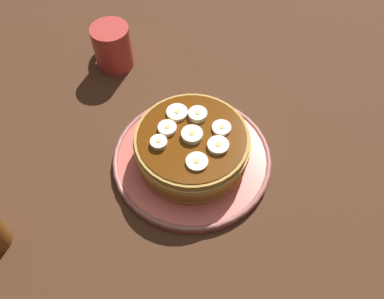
% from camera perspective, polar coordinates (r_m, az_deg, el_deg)
% --- Properties ---
extents(ground_plane, '(1.40, 1.40, 0.03)m').
position_cam_1_polar(ground_plane, '(0.70, -0.00, -2.34)').
color(ground_plane, '#422616').
extents(plate, '(0.27, 0.27, 0.02)m').
position_cam_1_polar(plate, '(0.68, -0.00, -1.28)').
color(plate, '#CC594C').
rests_on(plate, ground_plane).
extents(pancake_stack, '(0.19, 0.19, 0.06)m').
position_cam_1_polar(pancake_stack, '(0.65, -0.06, 0.31)').
color(pancake_stack, '#C3783F').
rests_on(pancake_stack, plate).
extents(banana_slice_0, '(0.03, 0.03, 0.01)m').
position_cam_1_polar(banana_slice_0, '(0.62, 0.05, 2.02)').
color(banana_slice_0, '#F1F3C6').
rests_on(banana_slice_0, pancake_stack).
extents(banana_slice_1, '(0.03, 0.03, 0.01)m').
position_cam_1_polar(banana_slice_1, '(0.61, 3.73, 0.55)').
color(banana_slice_1, '#F1E3C4').
rests_on(banana_slice_1, pancake_stack).
extents(banana_slice_2, '(0.03, 0.03, 0.01)m').
position_cam_1_polar(banana_slice_2, '(0.65, 0.80, 4.99)').
color(banana_slice_2, beige).
rests_on(banana_slice_2, pancake_stack).
extents(banana_slice_3, '(0.03, 0.03, 0.01)m').
position_cam_1_polar(banana_slice_3, '(0.61, -4.74, 0.96)').
color(banana_slice_3, '#F5EFC3').
rests_on(banana_slice_3, pancake_stack).
extents(banana_slice_4, '(0.03, 0.03, 0.01)m').
position_cam_1_polar(banana_slice_4, '(0.63, -3.53, 3.02)').
color(banana_slice_4, '#FCE2BC').
rests_on(banana_slice_4, pancake_stack).
extents(banana_slice_5, '(0.03, 0.03, 0.01)m').
position_cam_1_polar(banana_slice_5, '(0.65, -1.99, 5.29)').
color(banana_slice_5, '#F9E7BB').
rests_on(banana_slice_5, pancake_stack).
extents(banana_slice_6, '(0.03, 0.03, 0.01)m').
position_cam_1_polar(banana_slice_6, '(0.63, 4.21, 3.06)').
color(banana_slice_6, '#FCE0C3').
rests_on(banana_slice_6, pancake_stack).
extents(banana_slice_7, '(0.03, 0.03, 0.01)m').
position_cam_1_polar(banana_slice_7, '(0.60, 0.70, -1.77)').
color(banana_slice_7, '#F5EBBE').
rests_on(banana_slice_7, pancake_stack).
extents(coffee_mug, '(0.11, 0.07, 0.09)m').
position_cam_1_polar(coffee_mug, '(0.82, -11.31, 14.32)').
color(coffee_mug, '#B23833').
rests_on(coffee_mug, ground_plane).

